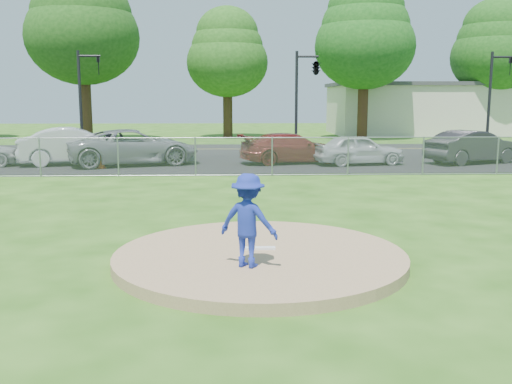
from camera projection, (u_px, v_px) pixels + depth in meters
ground at (248, 183)px, 20.46m from camera, size 120.00×120.00×0.00m
pitchers_mound at (260, 257)px, 10.58m from camera, size 5.40×5.40×0.20m
pitching_rubber at (259, 248)px, 10.76m from camera, size 0.60×0.15×0.04m
chain_link_fence at (247, 157)px, 22.31m from camera, size 40.00×0.06×1.50m
parking_lot at (245, 163)px, 26.86m from camera, size 50.00×8.00×0.01m
street at (243, 149)px, 34.26m from camera, size 60.00×7.00×0.01m
commercial_building at (429, 109)px, 48.29m from camera, size 16.40×9.40×4.30m
tree_left at (82, 22)px, 39.43m from camera, size 7.84×7.84×12.53m
tree_center at (227, 52)px, 43.03m from camera, size 6.16×6.16×9.84m
tree_right at (365, 33)px, 41.23m from camera, size 7.28×7.28×11.63m
tree_far_right at (495, 46)px, 44.68m from camera, size 6.72×6.72×10.74m
traffic_signal_left at (84, 92)px, 31.43m from camera, size 1.28×0.20×5.60m
traffic_signal_center at (314, 69)px, 31.68m from camera, size 1.42×2.48×5.60m
traffic_signal_right at (494, 92)px, 32.26m from camera, size 1.28×0.20×5.60m
pitcher at (248, 221)px, 9.54m from camera, size 1.18×0.96×1.59m
traffic_cone at (101, 161)px, 24.73m from camera, size 0.34×0.34×0.65m
parked_car_white at (76, 146)px, 26.17m from camera, size 5.41×3.17×1.69m
parked_car_gray at (134, 147)px, 25.99m from camera, size 6.39×4.36×1.62m
parked_car_darkred at (291, 148)px, 26.64m from camera, size 5.18×3.11×1.40m
parked_car_pearl at (359, 149)px, 26.04m from camera, size 4.30×2.33×1.39m
parked_car_charcoal at (473, 147)px, 26.63m from camera, size 4.92×3.22×1.53m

